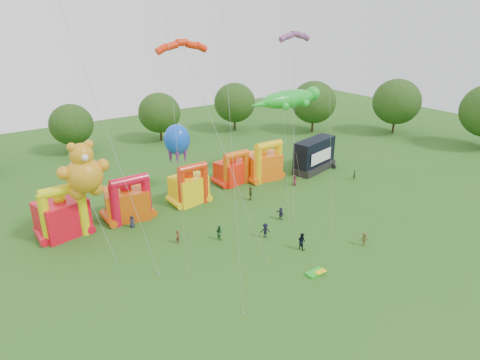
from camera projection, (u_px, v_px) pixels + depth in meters
ground at (345, 298)px, 39.27m from camera, size 160.00×160.00×0.00m
tree_ring at (337, 239)px, 36.78m from camera, size 124.28×126.39×12.07m
bouncy_castle_0 at (63, 215)px, 49.40m from camera, size 5.97×5.20×6.61m
bouncy_castle_1 at (128, 201)px, 53.49m from camera, size 6.03×5.25×6.02m
bouncy_castle_2 at (190, 187)px, 57.87m from camera, size 4.89×4.13×5.85m
bouncy_castle_3 at (232, 170)px, 64.51m from camera, size 5.04×4.35×5.30m
bouncy_castle_4 at (263, 164)px, 66.04m from camera, size 5.68×4.84×6.29m
stage_trailer at (314, 155)px, 69.49m from camera, size 8.70×4.87×5.26m
teddy_bear_kite at (87, 181)px, 47.04m from camera, size 5.71×8.87×11.57m
gecko_kite at (290, 109)px, 66.10m from camera, size 13.58×6.49×13.29m
octopus_kite at (197, 169)px, 59.90m from camera, size 5.59×10.95×9.84m
parafoil_kites at (178, 134)px, 42.10m from camera, size 31.16×12.99×31.18m
diamond_kites at (259, 109)px, 43.19m from camera, size 20.28×17.59×34.75m
folded_kite_bundle at (316, 273)px, 42.74m from camera, size 2.02×1.13×0.31m
spectator_0 at (132, 222)px, 51.62m from camera, size 0.77×0.51×1.57m
spectator_1 at (178, 237)px, 48.18m from camera, size 0.65×0.66×1.54m
spectator_2 at (219, 232)px, 48.96m from camera, size 0.77×0.92×1.70m
spectator_3 at (265, 230)px, 49.35m from camera, size 1.31×1.12×1.76m
spectator_4 at (250, 193)px, 59.05m from camera, size 1.00×1.21×1.93m
spectator_5 at (281, 213)px, 53.63m from camera, size 0.50×1.48×1.59m
spectator_6 at (294, 181)px, 63.99m from camera, size 0.91×0.83×1.56m
spectator_7 at (354, 175)px, 66.22m from camera, size 0.62×0.66×1.52m
spectator_8 at (302, 241)px, 46.90m from camera, size 0.82×1.01×1.95m
spectator_9 at (364, 239)px, 47.68m from camera, size 1.14×1.16×1.60m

